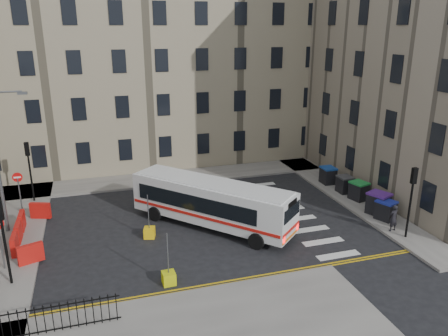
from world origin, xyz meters
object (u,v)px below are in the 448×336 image
wheelie_bin_d (345,184)px  bollard_chevron (169,278)px  pedestrian (393,218)px  wheelie_bin_e (328,175)px  bollard_yellow (149,233)px  wheelie_bin_b (378,203)px  wheelie_bin_c (359,191)px  wheelie_bin_a (386,210)px  bus (211,201)px

wheelie_bin_d → bollard_chevron: (-14.06, -7.63, -0.45)m
wheelie_bin_d → pedestrian: bearing=-96.4°
wheelie_bin_e → wheelie_bin_d: bearing=-84.9°
pedestrian → bollard_chevron: size_ratio=2.66×
bollard_yellow → wheelie_bin_b: bearing=-5.2°
pedestrian → bollard_yellow: bearing=-22.2°
wheelie_bin_e → bollard_chevron: size_ratio=2.08×
wheelie_bin_c → bollard_yellow: wheelie_bin_c is taller
wheelie_bin_a → bollard_yellow: bearing=148.7°
wheelie_bin_c → wheelie_bin_d: size_ratio=1.12×
bollard_yellow → bus: bearing=5.8°
wheelie_bin_c → bollard_yellow: size_ratio=2.23×
bus → wheelie_bin_b: (10.46, -1.67, -0.75)m
wheelie_bin_a → wheelie_bin_c: size_ratio=1.03×
wheelie_bin_a → pedestrian: bearing=-134.7°
pedestrian → bollard_yellow: pedestrian is taller
wheelie_bin_d → wheelie_bin_c: bearing=-83.1°
wheelie_bin_b → wheelie_bin_d: size_ratio=1.34×
bus → wheelie_bin_e: (10.34, 4.30, -0.82)m
pedestrian → wheelie_bin_d: bearing=-103.7°
pedestrian → bollard_yellow: (-13.57, 3.59, -0.65)m
wheelie_bin_b → wheelie_bin_a: bearing=-118.2°
wheelie_bin_b → pedestrian: pedestrian is taller
pedestrian → wheelie_bin_b: bearing=-113.3°
wheelie_bin_d → bollard_yellow: size_ratio=1.99×
wheelie_bin_c → wheelie_bin_b: bearing=-108.9°
pedestrian → wheelie_bin_a: bearing=-119.2°
bus → wheelie_bin_e: 11.23m
wheelie_bin_c → bollard_chevron: 15.53m
bollard_chevron → wheelie_bin_d: bearing=28.5°
wheelie_bin_d → wheelie_bin_e: 2.05m
wheelie_bin_b → bollard_chevron: 14.52m
bus → wheelie_bin_b: size_ratio=5.69×
bus → pedestrian: bearing=-63.9°
wheelie_bin_d → wheelie_bin_e: size_ratio=0.96×
wheelie_bin_b → wheelie_bin_d: (0.03, 3.93, -0.10)m
bus → bollard_yellow: 4.01m
pedestrian → bollard_chevron: 13.46m
bus → wheelie_bin_c: 10.73m
wheelie_bin_a → wheelie_bin_b: (0.07, 0.83, 0.10)m
wheelie_bin_a → bollard_chevron: 14.26m
wheelie_bin_a → pedestrian: pedestrian is taller
wheelie_bin_a → wheelie_bin_b: 0.84m
pedestrian → bollard_yellow: 14.06m
wheelie_bin_d → bollard_chevron: size_ratio=1.99×
bus → wheelie_bin_b: 10.62m
bollard_yellow → bollard_chevron: bearing=-87.7°
wheelie_bin_b → wheelie_bin_d: 3.93m
bollard_yellow → wheelie_bin_e: bearing=18.4°
wheelie_bin_e → bollard_chevron: bearing=-144.3°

